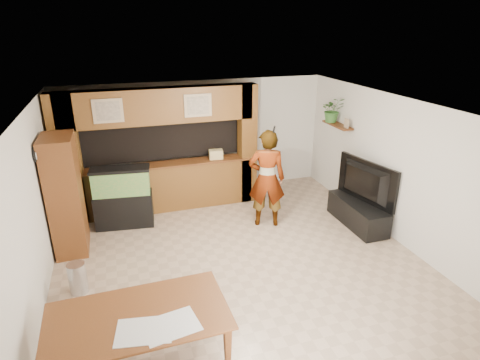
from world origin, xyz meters
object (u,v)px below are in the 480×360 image
object	(u,v)px
pantry_cabinet	(65,195)
person	(267,179)
aquarium	(123,198)
television	(361,183)
dining_table	(141,342)

from	to	relation	value
pantry_cabinet	person	world-z (taller)	pantry_cabinet
pantry_cabinet	aquarium	world-z (taller)	pantry_cabinet
television	person	world-z (taller)	person
television	person	xyz separation A→B (m)	(-1.73, 0.58, 0.08)
aquarium	dining_table	world-z (taller)	aquarium
dining_table	television	bearing A→B (deg)	26.67
person	dining_table	world-z (taller)	person
aquarium	person	distance (m)	2.82
television	pantry_cabinet	bearing A→B (deg)	70.07
television	person	size ratio (longest dim) A/B	0.74
person	dining_table	size ratio (longest dim) A/B	0.96
pantry_cabinet	television	xyz separation A→B (m)	(5.35, -0.75, -0.14)
pantry_cabinet	person	xyz separation A→B (m)	(3.62, -0.17, -0.07)
aquarium	person	world-z (taller)	person
aquarium	television	xyz separation A→B (m)	(4.42, -1.36, 0.30)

